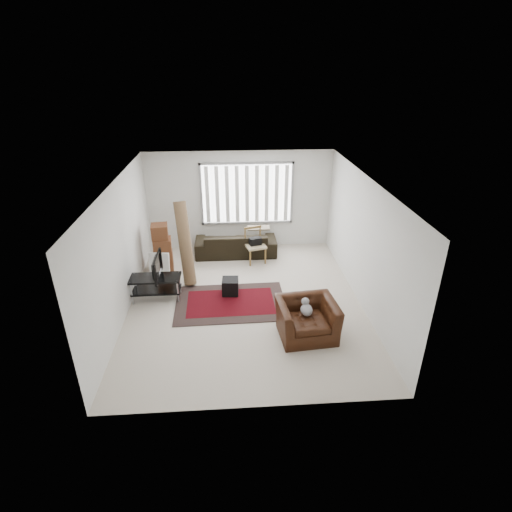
{
  "coord_description": "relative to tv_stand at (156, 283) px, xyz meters",
  "views": [
    {
      "loc": [
        -0.3,
        -7.46,
        4.75
      ],
      "look_at": [
        0.24,
        0.13,
        1.05
      ],
      "focal_mm": 28.0,
      "sensor_mm": 36.0,
      "label": 1
    }
  ],
  "objects": [
    {
      "name": "room",
      "position": [
        1.98,
        0.24,
        1.37
      ],
      "size": [
        6.0,
        6.02,
        2.71
      ],
      "color": "beige",
      "rests_on": "ground"
    },
    {
      "name": "persian_rug",
      "position": [
        1.62,
        -0.3,
        -0.38
      ],
      "size": [
        2.41,
        1.63,
        0.02
      ],
      "color": "black",
      "rests_on": "ground"
    },
    {
      "name": "tv_stand",
      "position": [
        0.0,
        0.0,
        0.0
      ],
      "size": [
        1.09,
        0.49,
        0.55
      ],
      "color": "black",
      "rests_on": "ground"
    },
    {
      "name": "tv",
      "position": [
        0.0,
        0.0,
        0.41
      ],
      "size": [
        0.11,
        0.88,
        0.51
      ],
      "primitive_type": "imported",
      "rotation": [
        0.0,
        0.0,
        1.57
      ],
      "color": "black",
      "rests_on": "tv_stand"
    },
    {
      "name": "subwoofer",
      "position": [
        1.63,
        0.08,
        -0.19
      ],
      "size": [
        0.38,
        0.38,
        0.36
      ],
      "primitive_type": "cube",
      "rotation": [
        0.0,
        0.0,
        -0.06
      ],
      "color": "black",
      "rests_on": "persian_rug"
    },
    {
      "name": "moving_boxes",
      "position": [
        -0.05,
        1.46,
        0.16
      ],
      "size": [
        0.53,
        0.5,
        1.19
      ],
      "color": "brown",
      "rests_on": "ground"
    },
    {
      "name": "white_flatpack",
      "position": [
        -0.08,
        1.03,
        -0.08
      ],
      "size": [
        0.5,
        0.22,
        0.62
      ],
      "primitive_type": "cube",
      "rotation": [
        -0.16,
        0.0,
        -0.11
      ],
      "color": "silver",
      "rests_on": "ground"
    },
    {
      "name": "rolled_rug",
      "position": [
        0.61,
        0.81,
        0.58
      ],
      "size": [
        0.53,
        0.91,
        1.94
      ],
      "primitive_type": "cylinder",
      "rotation": [
        -0.31,
        0.0,
        0.29
      ],
      "color": "brown",
      "rests_on": "ground"
    },
    {
      "name": "sofa",
      "position": [
        1.81,
        2.18,
        0.03
      ],
      "size": [
        2.19,
        0.95,
        0.84
      ],
      "primitive_type": "imported",
      "rotation": [
        0.0,
        0.0,
        3.14
      ],
      "color": "black",
      "rests_on": "ground"
    },
    {
      "name": "side_chair",
      "position": [
        2.3,
        1.71,
        0.11
      ],
      "size": [
        0.6,
        0.6,
        0.92
      ],
      "rotation": [
        0.0,
        0.0,
        0.25
      ],
      "color": "#9B8B65",
      "rests_on": "ground"
    },
    {
      "name": "armchair",
      "position": [
        3.06,
        -1.53,
        0.02
      ],
      "size": [
        1.19,
        1.06,
        0.82
      ],
      "rotation": [
        0.0,
        0.0,
        0.09
      ],
      "color": "#32170A",
      "rests_on": "ground"
    }
  ]
}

